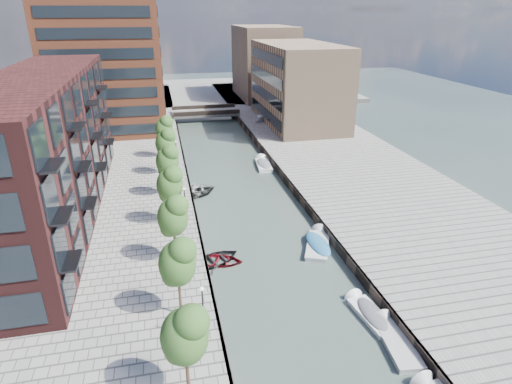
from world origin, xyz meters
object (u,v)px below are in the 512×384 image
object	(u,v)px
motorboat_4	(263,164)
car	(260,117)
sloop_1	(216,262)
motorboat_1	(368,312)
sloop_2	(220,263)
sloop_4	(197,195)
motorboat_2	(394,339)
tree_1	(177,261)
tree_4	(167,160)
tree_5	(165,142)
tree_6	(164,128)
motorboat_3	(318,243)
tree_3	(169,183)
bridge	(205,112)
tree_0	(184,333)
tree_2	(173,215)
sloop_3	(196,191)

from	to	relation	value
motorboat_4	car	world-z (taller)	car
sloop_1	motorboat_1	xyz separation A→B (m)	(9.94, -9.43, 0.19)
sloop_1	sloop_2	distance (m)	0.39
sloop_4	motorboat_2	xyz separation A→B (m)	(10.72, -27.34, 0.10)
tree_1	motorboat_4	world-z (taller)	tree_1
tree_4	motorboat_2	size ratio (longest dim) A/B	1.14
tree_5	tree_6	world-z (taller)	same
sloop_1	motorboat_3	xyz separation A→B (m)	(9.83, 0.78, 0.23)
tree_3	tree_5	xyz separation A→B (m)	(0.00, 14.00, 0.00)
tree_3	motorboat_2	world-z (taller)	tree_3
bridge	motorboat_4	xyz separation A→B (m)	(4.88, -29.70, -1.17)
motorboat_1	motorboat_4	size ratio (longest dim) A/B	0.86
sloop_1	bridge	bearing A→B (deg)	-29.14
motorboat_2	motorboat_4	distance (m)	35.89
tree_4	sloop_2	distance (m)	15.06
tree_0	motorboat_1	distance (m)	15.17
tree_3	bridge	bearing A→B (deg)	79.75
tree_6	bridge	bearing A→B (deg)	71.90
tree_2	sloop_4	world-z (taller)	tree_2
bridge	sloop_3	bearing A→B (deg)	-98.31
bridge	sloop_2	size ratio (longest dim) A/B	3.16
sloop_1	motorboat_3	bearing A→B (deg)	-109.14
bridge	tree_5	size ratio (longest dim) A/B	2.18
tree_4	motorboat_3	size ratio (longest dim) A/B	1.00
tree_1	tree_2	size ratio (longest dim) A/B	1.00
tree_2	motorboat_1	bearing A→B (deg)	-33.58
tree_3	tree_4	xyz separation A→B (m)	(0.00, 7.00, 0.00)
tree_2	tree_5	distance (m)	21.00
tree_4	car	world-z (taller)	tree_4
motorboat_1	tree_1	bearing A→B (deg)	172.13
tree_0	sloop_1	distance (m)	15.88
car	motorboat_4	bearing A→B (deg)	-84.66
tree_2	car	bearing A→B (deg)	68.80
bridge	tree_4	world-z (taller)	tree_4
sloop_3	motorboat_1	distance (m)	27.81
tree_4	sloop_4	world-z (taller)	tree_4
tree_0	sloop_3	distance (m)	31.63
tree_0	tree_1	distance (m)	7.00
bridge	tree_0	size ratio (longest dim) A/B	2.18
tree_1	tree_4	xyz separation A→B (m)	(0.00, 21.00, 0.00)
tree_5	motorboat_4	size ratio (longest dim) A/B	1.06
motorboat_1	motorboat_4	xyz separation A→B (m)	(0.06, 33.14, 0.03)
tree_3	motorboat_1	world-z (taller)	tree_3
tree_5	sloop_4	bearing A→B (deg)	-59.45
tree_6	sloop_3	world-z (taller)	tree_6
tree_0	motorboat_4	size ratio (longest dim) A/B	1.06
motorboat_3	sloop_2	bearing A→B (deg)	-174.24
tree_5	motorboat_2	distance (m)	35.78
tree_6	tree_1	bearing A→B (deg)	-90.00
motorboat_3	car	distance (m)	45.51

